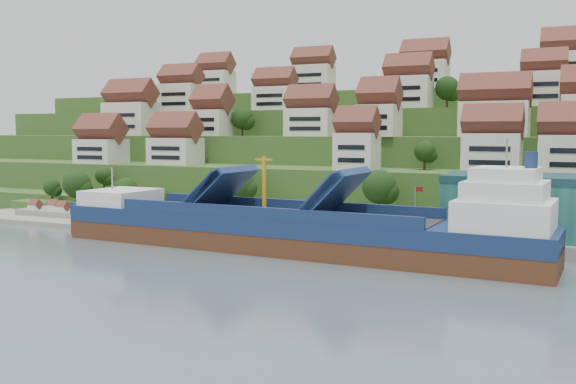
% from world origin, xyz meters
% --- Properties ---
extents(ground, '(300.00, 300.00, 0.00)m').
position_xyz_m(ground, '(0.00, 0.00, 0.00)').
color(ground, slate).
rests_on(ground, ground).
extents(quay, '(180.00, 14.00, 2.20)m').
position_xyz_m(quay, '(20.00, 15.00, 1.10)').
color(quay, gray).
rests_on(quay, ground).
extents(pebble_beach, '(45.00, 20.00, 1.00)m').
position_xyz_m(pebble_beach, '(-58.00, 12.00, 0.50)').
color(pebble_beach, gray).
rests_on(pebble_beach, ground).
extents(hillside, '(260.00, 128.00, 31.00)m').
position_xyz_m(hillside, '(0.00, 103.55, 10.66)').
color(hillside, '#2D4C1E').
rests_on(hillside, ground).
extents(hillside_village, '(157.66, 62.33, 28.51)m').
position_xyz_m(hillside_village, '(2.32, 61.21, 24.52)').
color(hillside_village, silver).
rests_on(hillside_village, ground).
extents(hillside_trees, '(136.58, 62.67, 30.35)m').
position_xyz_m(hillside_trees, '(-8.19, 42.96, 15.92)').
color(hillside_trees, '#1C3B13').
rests_on(hillside_trees, ground).
extents(flagpole, '(1.28, 0.16, 8.00)m').
position_xyz_m(flagpole, '(18.11, 10.00, 6.88)').
color(flagpole, gray).
rests_on(flagpole, quay).
extents(beach_huts, '(14.40, 3.70, 2.20)m').
position_xyz_m(beach_huts, '(-60.00, 10.75, 2.10)').
color(beach_huts, white).
rests_on(beach_huts, pebble_beach).
extents(cargo_ship, '(82.21, 16.55, 18.17)m').
position_xyz_m(cargo_ship, '(2.16, -1.08, 3.43)').
color(cargo_ship, '#512C18').
rests_on(cargo_ship, ground).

